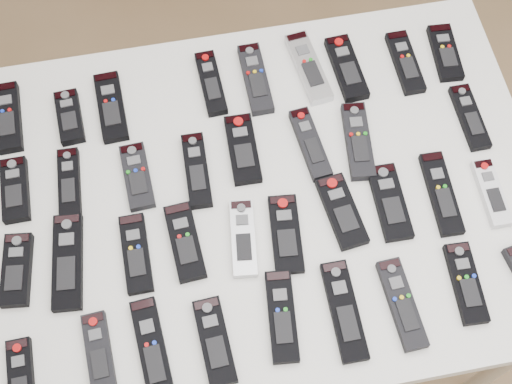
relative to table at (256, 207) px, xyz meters
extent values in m
plane|color=olive|center=(0.13, -0.10, -0.72)|extent=(4.00, 4.00, 0.00)
cube|color=white|center=(0.00, 0.00, 0.04)|extent=(1.25, 0.88, 0.04)
cylinder|color=beige|center=(0.56, -0.38, -0.35)|extent=(0.04, 0.04, 0.74)
cylinder|color=beige|center=(-0.56, 0.38, -0.35)|extent=(0.04, 0.04, 0.74)
cylinder|color=beige|center=(0.56, 0.38, -0.35)|extent=(0.04, 0.04, 0.74)
cube|color=black|center=(-0.51, 0.29, 0.07)|extent=(0.06, 0.18, 0.02)
cube|color=black|center=(-0.38, 0.27, 0.07)|extent=(0.06, 0.14, 0.02)
cube|color=black|center=(-0.28, 0.28, 0.07)|extent=(0.06, 0.18, 0.02)
cube|color=black|center=(-0.05, 0.30, 0.07)|extent=(0.05, 0.17, 0.02)
cube|color=black|center=(0.05, 0.29, 0.07)|extent=(0.05, 0.19, 0.02)
cube|color=#B7B7BC|center=(0.18, 0.30, 0.07)|extent=(0.08, 0.20, 0.02)
cube|color=black|center=(0.27, 0.28, 0.07)|extent=(0.07, 0.18, 0.02)
cube|color=black|center=(0.41, 0.27, 0.07)|extent=(0.05, 0.17, 0.02)
cube|color=black|center=(0.51, 0.28, 0.07)|extent=(0.07, 0.16, 0.02)
cube|color=black|center=(-0.51, 0.10, 0.07)|extent=(0.06, 0.15, 0.02)
cube|color=black|center=(-0.39, 0.10, 0.07)|extent=(0.05, 0.16, 0.02)
cube|color=black|center=(-0.25, 0.09, 0.07)|extent=(0.06, 0.16, 0.02)
cube|color=black|center=(-0.12, 0.08, 0.07)|extent=(0.05, 0.18, 0.02)
cube|color=black|center=(-0.01, 0.11, 0.07)|extent=(0.06, 0.17, 0.02)
cube|color=black|center=(0.14, 0.10, 0.07)|extent=(0.06, 0.18, 0.02)
cube|color=black|center=(0.25, 0.09, 0.07)|extent=(0.07, 0.19, 0.02)
cube|color=black|center=(0.51, 0.10, 0.07)|extent=(0.05, 0.17, 0.02)
cube|color=black|center=(-0.51, -0.08, 0.07)|extent=(0.07, 0.16, 0.02)
cube|color=black|center=(-0.41, -0.08, 0.07)|extent=(0.08, 0.21, 0.02)
cube|color=black|center=(-0.27, -0.09, 0.07)|extent=(0.05, 0.17, 0.02)
cube|color=black|center=(-0.17, -0.08, 0.07)|extent=(0.07, 0.17, 0.02)
cube|color=#B7B7BC|center=(-0.04, -0.10, 0.07)|extent=(0.07, 0.17, 0.02)
cube|color=black|center=(0.04, -0.10, 0.07)|extent=(0.08, 0.18, 0.02)
cube|color=black|center=(0.17, -0.07, 0.07)|extent=(0.08, 0.17, 0.02)
cube|color=black|center=(0.28, -0.07, 0.07)|extent=(0.06, 0.17, 0.02)
cube|color=black|center=(0.39, -0.07, 0.07)|extent=(0.06, 0.19, 0.02)
cube|color=silver|center=(0.50, -0.09, 0.07)|extent=(0.05, 0.16, 0.02)
cube|color=black|center=(-0.51, -0.30, 0.07)|extent=(0.05, 0.16, 0.02)
cube|color=black|center=(-0.36, -0.28, 0.07)|extent=(0.06, 0.16, 0.02)
cube|color=black|center=(-0.26, -0.29, 0.07)|extent=(0.07, 0.21, 0.02)
cube|color=black|center=(-0.14, -0.30, 0.07)|extent=(0.06, 0.17, 0.02)
cube|color=black|center=(0.00, -0.27, 0.07)|extent=(0.07, 0.19, 0.02)
cube|color=black|center=(0.12, -0.28, 0.07)|extent=(0.05, 0.20, 0.02)
cube|color=black|center=(0.24, -0.29, 0.07)|extent=(0.06, 0.19, 0.02)
cube|color=black|center=(0.38, -0.27, 0.07)|extent=(0.06, 0.17, 0.02)
camera|label=1|loc=(-0.12, -0.64, 1.44)|focal=50.00mm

